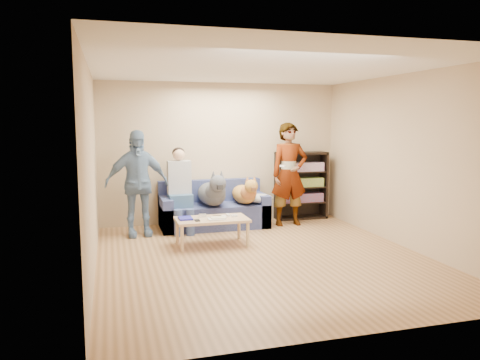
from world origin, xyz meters
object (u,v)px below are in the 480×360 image
object	(u,v)px
camera_silver	(203,216)
person_seated	(180,186)
dog_gray	(213,193)
dog_tan	(245,193)
sofa	(213,211)
person_standing_right	(289,174)
person_standing_left	(137,183)
bookshelf	(301,184)
coffee_table	(212,221)
notebook_blue	(185,218)

from	to	relation	value
camera_silver	person_seated	size ratio (longest dim) A/B	0.07
dog_gray	dog_tan	xyz separation A→B (m)	(0.60, 0.04, -0.04)
sofa	dog_gray	bearing A→B (deg)	-103.80
person_standing_right	person_standing_left	world-z (taller)	person_standing_right
dog_gray	camera_silver	bearing A→B (deg)	-112.10
dog_tan	bookshelf	distance (m)	1.34
coffee_table	person_seated	bearing A→B (deg)	105.94
person_standing_left	bookshelf	bearing A→B (deg)	3.82
dog_gray	coffee_table	bearing A→B (deg)	-103.23
camera_silver	person_standing_right	bearing A→B (deg)	26.43
person_standing_left	person_seated	size ratio (longest dim) A/B	1.20
notebook_blue	dog_gray	xyz separation A→B (m)	(0.63, 0.94, 0.23)
dog_gray	coffee_table	distance (m)	1.05
sofa	dog_gray	world-z (taller)	dog_gray
sofa	dog_gray	distance (m)	0.46
person_seated	person_standing_left	bearing A→B (deg)	-165.09
notebook_blue	person_seated	bearing A→B (deg)	85.62
person_standing_right	person_seated	world-z (taller)	person_standing_right
person_standing_right	coffee_table	world-z (taller)	person_standing_right
person_standing_right	dog_gray	bearing A→B (deg)	-179.56
camera_silver	person_seated	distance (m)	1.07
sofa	notebook_blue	bearing A→B (deg)	-120.24
dog_gray	bookshelf	xyz separation A→B (m)	(1.86, 0.49, 0.02)
notebook_blue	camera_silver	xyz separation A→B (m)	(0.28, 0.07, 0.01)
notebook_blue	dog_tan	distance (m)	1.58
camera_silver	sofa	world-z (taller)	sofa
notebook_blue	coffee_table	xyz separation A→B (m)	(0.40, -0.05, -0.06)
person_standing_left	dog_gray	bearing A→B (deg)	-3.13
coffee_table	person_standing_left	bearing A→B (deg)	139.11
person_standing_right	dog_tan	xyz separation A→B (m)	(-0.83, 0.02, -0.32)
sofa	dog_gray	xyz separation A→B (m)	(-0.06, -0.25, 0.38)
person_standing_left	camera_silver	xyz separation A→B (m)	(0.94, -0.80, -0.43)
sofa	bookshelf	world-z (taller)	bookshelf
person_standing_right	person_standing_left	size ratio (longest dim) A/B	1.06
sofa	person_seated	size ratio (longest dim) A/B	1.29
person_standing_left	dog_tan	bearing A→B (deg)	-2.98
person_standing_right	notebook_blue	bearing A→B (deg)	-155.42
camera_silver	coffee_table	size ratio (longest dim) A/B	0.10
dog_gray	dog_tan	size ratio (longest dim) A/B	1.11
camera_silver	notebook_blue	bearing A→B (deg)	-165.96
dog_tan	person_standing_right	bearing A→B (deg)	-1.31
dog_gray	dog_tan	bearing A→B (deg)	3.55
notebook_blue	sofa	world-z (taller)	sofa
camera_silver	coffee_table	distance (m)	0.18
notebook_blue	sofa	size ratio (longest dim) A/B	0.14
dog_gray	bookshelf	bearing A→B (deg)	14.69
camera_silver	dog_gray	distance (m)	0.96
camera_silver	dog_tan	size ratio (longest dim) A/B	0.10
person_seated	person_standing_right	bearing A→B (deg)	-3.17
dog_gray	coffee_table	xyz separation A→B (m)	(-0.23, -0.99, -0.29)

